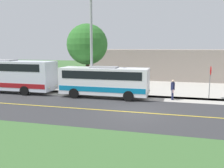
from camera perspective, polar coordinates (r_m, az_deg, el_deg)
The scene contains 11 objects.
ground_plane at distance 17.37m, azimuth 5.19°, elevation -6.58°, with size 120.00×120.00×0.00m, color #3D6633.
road_surface at distance 17.37m, azimuth 5.19°, elevation -6.57°, with size 8.00×100.00×0.01m, color #333335.
sidewalk at distance 22.38m, azimuth 7.43°, elevation -3.15°, with size 2.40×100.00×0.01m, color #B2ADA3.
parking_lot_surface at distance 29.29m, azimuth 15.10°, elevation -0.58°, with size 14.00×36.00×0.01m, color #B2ADA3.
road_centre_line at distance 17.37m, azimuth 5.19°, elevation -6.56°, with size 0.16×100.00×0.00m, color gold.
shuttle_bus_front at distance 22.13m, azimuth -1.83°, elevation 0.85°, with size 2.59×8.10×2.81m.
pedestrian_with_bags at distance 21.79m, azimuth 13.98°, elevation -1.14°, with size 0.72×0.34×1.76m.
stop_sign at distance 22.97m, azimuth 21.94°, elevation 1.55°, with size 0.76×0.07×2.88m.
street_light_pole at distance 22.76m, azimuth -4.93°, elevation 9.42°, with size 1.97×0.24×8.91m.
tree_curbside at distance 25.56m, azimuth -5.81°, elevation 9.16°, with size 4.20×4.20×6.92m.
commercial_building at distance 38.03m, azimuth 13.43°, elevation 4.69°, with size 10.00×23.00×4.16m, color gray.
Camera 1 is at (16.54, 2.76, 4.56)m, focal length 39.20 mm.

